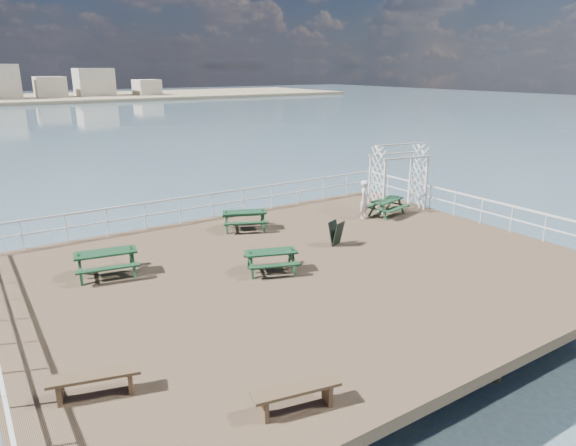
# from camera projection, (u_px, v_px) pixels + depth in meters

# --- Properties ---
(ground) EXTENTS (18.00, 14.00, 0.30)m
(ground) POSITION_uv_depth(u_px,v_px,m) (305.00, 272.00, 16.61)
(ground) COLOR brown
(ground) RESTS_ON ground
(sea_backdrop) EXTENTS (300.00, 300.00, 9.20)m
(sea_backdrop) POSITION_uv_depth(u_px,v_px,m) (44.00, 94.00, 130.58)
(sea_backdrop) COLOR #425E6F
(sea_backdrop) RESTS_ON ground
(railing) EXTENTS (17.77, 13.76, 1.10)m
(railing) POSITION_uv_depth(u_px,v_px,m) (262.00, 223.00, 18.32)
(railing) COLOR silver
(railing) RESTS_ON ground
(picnic_table_a) EXTENTS (2.07, 1.78, 0.89)m
(picnic_table_a) POSITION_uv_depth(u_px,v_px,m) (106.00, 258.00, 15.77)
(picnic_table_a) COLOR #14371C
(picnic_table_a) RESTS_ON ground
(picnic_table_b) EXTENTS (2.14, 1.96, 0.84)m
(picnic_table_b) POSITION_uv_depth(u_px,v_px,m) (245.00, 216.00, 20.30)
(picnic_table_b) COLOR #14371C
(picnic_table_b) RESTS_ON ground
(picnic_table_c) EXTENTS (1.94, 1.70, 0.81)m
(picnic_table_c) POSITION_uv_depth(u_px,v_px,m) (387.00, 204.00, 22.25)
(picnic_table_c) COLOR #14371C
(picnic_table_c) RESTS_ON ground
(picnic_table_d) EXTENTS (1.94, 1.75, 0.78)m
(picnic_table_d) POSITION_uv_depth(u_px,v_px,m) (271.00, 257.00, 16.10)
(picnic_table_d) COLOR #14371C
(picnic_table_d) RESTS_ON ground
(flat_bench_near) EXTENTS (1.78, 0.86, 0.50)m
(flat_bench_near) POSITION_uv_depth(u_px,v_px,m) (95.00, 379.00, 10.00)
(flat_bench_near) COLOR brown
(flat_bench_near) RESTS_ON ground
(flat_bench_far) EXTENTS (1.76, 0.74, 0.49)m
(flat_bench_far) POSITION_uv_depth(u_px,v_px,m) (296.00, 393.00, 9.59)
(flat_bench_far) COLOR brown
(flat_bench_far) RESTS_ON ground
(trellis_arbor) EXTENTS (2.58, 1.70, 2.97)m
(trellis_arbor) POSITION_uv_depth(u_px,v_px,m) (398.00, 180.00, 23.02)
(trellis_arbor) COLOR silver
(trellis_arbor) RESTS_ON ground
(sandwich_board) EXTENTS (0.66, 0.59, 0.90)m
(sandwich_board) POSITION_uv_depth(u_px,v_px,m) (336.00, 233.00, 18.53)
(sandwich_board) COLOR black
(sandwich_board) RESTS_ON ground
(person) EXTENTS (0.71, 0.61, 1.64)m
(person) POSITION_uv_depth(u_px,v_px,m) (365.00, 199.00, 21.73)
(person) COLOR silver
(person) RESTS_ON ground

